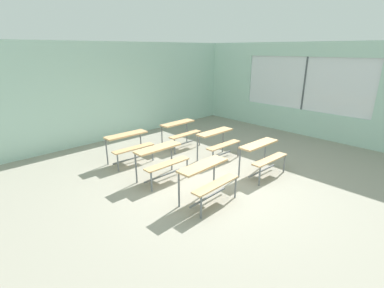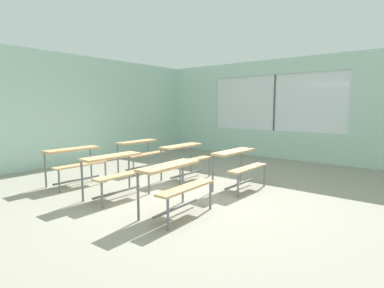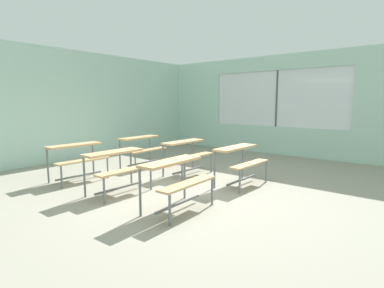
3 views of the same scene
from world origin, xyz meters
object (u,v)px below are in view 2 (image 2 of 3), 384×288
object	(u,v)px
desk_bench_r0c1	(239,160)
desk_bench_r0c0	(175,177)
desk_bench_r2c0	(75,157)
desk_bench_r2c1	(140,148)
desk_bench_r1c0	(116,166)
desk_bench_r1c1	(185,153)

from	to	relation	value
desk_bench_r0c1	desk_bench_r0c0	bearing A→B (deg)	-179.46
desk_bench_r2c0	desk_bench_r2c1	bearing A→B (deg)	0.51
desk_bench_r0c0	desk_bench_r1c0	world-z (taller)	same
desk_bench_r0c1	desk_bench_r2c1	xyz separation A→B (m)	(-0.08, 2.73, 0.00)
desk_bench_r2c1	desk_bench_r0c1	bearing A→B (deg)	-89.47
desk_bench_r1c1	desk_bench_r0c1	bearing A→B (deg)	-89.34
desk_bench_r0c0	desk_bench_r2c1	distance (m)	3.20
desk_bench_r0c0	desk_bench_r1c0	distance (m)	1.36
desk_bench_r1c0	desk_bench_r2c1	distance (m)	2.20
desk_bench_r0c0	desk_bench_r1c1	world-z (taller)	same
desk_bench_r0c0	desk_bench_r2c0	xyz separation A→B (m)	(0.00, 2.72, 0.00)
desk_bench_r1c1	desk_bench_r2c1	bearing A→B (deg)	94.41
desk_bench_r1c1	desk_bench_r2c1	world-z (taller)	same
desk_bench_r0c1	desk_bench_r2c0	distance (m)	3.29
desk_bench_r0c1	desk_bench_r1c0	xyz separation A→B (m)	(-1.83, 1.40, 0.00)
desk_bench_r1c0	desk_bench_r1c1	xyz separation A→B (m)	(1.84, -0.04, 0.00)
desk_bench_r0c1	desk_bench_r2c0	xyz separation A→B (m)	(-1.80, 2.76, 0.00)
desk_bench_r2c1	desk_bench_r0c0	bearing A→B (deg)	-123.75
desk_bench_r0c0	desk_bench_r1c1	xyz separation A→B (m)	(1.81, 1.32, 0.00)
desk_bench_r1c0	desk_bench_r2c1	size ratio (longest dim) A/B	0.99
desk_bench_r1c0	desk_bench_r0c0	bearing A→B (deg)	-88.93
desk_bench_r1c1	desk_bench_r2c0	distance (m)	2.29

